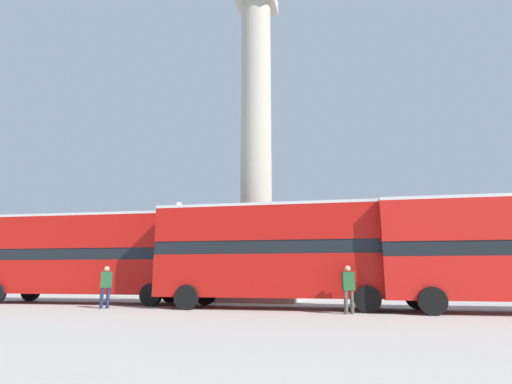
{
  "coord_description": "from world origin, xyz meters",
  "views": [
    {
      "loc": [
        5.14,
        -22.45,
        1.47
      ],
      "look_at": [
        0.0,
        0.0,
        6.16
      ],
      "focal_mm": 28.0,
      "sensor_mm": 36.0,
      "label": 1
    }
  ],
  "objects_px": {
    "equestrian_statue": "(148,272)",
    "pedestrian_by_plinth": "(106,284)",
    "bus_a": "(89,254)",
    "street_lamp": "(177,250)",
    "pedestrian_near_lamp": "(348,286)",
    "bus_c": "(277,251)",
    "monument_column": "(256,166)"
  },
  "relations": [
    {
      "from": "street_lamp",
      "to": "pedestrian_by_plinth",
      "type": "height_order",
      "value": "street_lamp"
    },
    {
      "from": "monument_column",
      "to": "bus_c",
      "type": "distance_m",
      "value": 7.76
    },
    {
      "from": "street_lamp",
      "to": "pedestrian_by_plinth",
      "type": "distance_m",
      "value": 5.08
    },
    {
      "from": "equestrian_statue",
      "to": "pedestrian_by_plinth",
      "type": "bearing_deg",
      "value": -72.23
    },
    {
      "from": "bus_c",
      "to": "pedestrian_by_plinth",
      "type": "xyz_separation_m",
      "value": [
        -7.17,
        -1.6,
        -1.41
      ]
    },
    {
      "from": "pedestrian_near_lamp",
      "to": "monument_column",
      "type": "bearing_deg",
      "value": -81.45
    },
    {
      "from": "bus_c",
      "to": "equestrian_statue",
      "type": "relative_size",
      "value": 1.81
    },
    {
      "from": "street_lamp",
      "to": "bus_c",
      "type": "bearing_deg",
      "value": -26.77
    },
    {
      "from": "bus_c",
      "to": "pedestrian_by_plinth",
      "type": "relative_size",
      "value": 5.89
    },
    {
      "from": "equestrian_statue",
      "to": "pedestrian_near_lamp",
      "type": "relative_size",
      "value": 3.28
    },
    {
      "from": "monument_column",
      "to": "pedestrian_by_plinth",
      "type": "bearing_deg",
      "value": -126.37
    },
    {
      "from": "equestrian_statue",
      "to": "street_lamp",
      "type": "distance_m",
      "value": 8.33
    },
    {
      "from": "pedestrian_by_plinth",
      "to": "pedestrian_near_lamp",
      "type": "bearing_deg",
      "value": 141.77
    },
    {
      "from": "bus_a",
      "to": "equestrian_statue",
      "type": "xyz_separation_m",
      "value": [
        -1.27,
        8.74,
        -0.87
      ]
    },
    {
      "from": "bus_a",
      "to": "street_lamp",
      "type": "relative_size",
      "value": 2.17
    },
    {
      "from": "equestrian_statue",
      "to": "pedestrian_by_plinth",
      "type": "xyz_separation_m",
      "value": [
        3.94,
        -11.14,
        -0.54
      ]
    },
    {
      "from": "equestrian_statue",
      "to": "pedestrian_near_lamp",
      "type": "distance_m",
      "value": 18.03
    },
    {
      "from": "bus_c",
      "to": "pedestrian_by_plinth",
      "type": "distance_m",
      "value": 7.48
    },
    {
      "from": "bus_a",
      "to": "equestrian_statue",
      "type": "bearing_deg",
      "value": 94.86
    },
    {
      "from": "monument_column",
      "to": "bus_c",
      "type": "bearing_deg",
      "value": -67.77
    },
    {
      "from": "street_lamp",
      "to": "pedestrian_by_plinth",
      "type": "xyz_separation_m",
      "value": [
        -1.15,
        -4.64,
        -1.72
      ]
    },
    {
      "from": "equestrian_statue",
      "to": "pedestrian_near_lamp",
      "type": "xyz_separation_m",
      "value": [
        14.06,
        -11.28,
        -0.55
      ]
    },
    {
      "from": "pedestrian_by_plinth",
      "to": "equestrian_statue",
      "type": "bearing_deg",
      "value": -108.0
    },
    {
      "from": "bus_a",
      "to": "bus_c",
      "type": "relative_size",
      "value": 1.12
    },
    {
      "from": "bus_c",
      "to": "equestrian_statue",
      "type": "height_order",
      "value": "equestrian_statue"
    },
    {
      "from": "equestrian_statue",
      "to": "pedestrian_by_plinth",
      "type": "distance_m",
      "value": 11.83
    },
    {
      "from": "pedestrian_near_lamp",
      "to": "pedestrian_by_plinth",
      "type": "height_order",
      "value": "pedestrian_by_plinth"
    },
    {
      "from": "bus_a",
      "to": "street_lamp",
      "type": "bearing_deg",
      "value": 27.04
    },
    {
      "from": "monument_column",
      "to": "pedestrian_by_plinth",
      "type": "height_order",
      "value": "monument_column"
    },
    {
      "from": "bus_c",
      "to": "pedestrian_near_lamp",
      "type": "xyz_separation_m",
      "value": [
        2.95,
        -1.74,
        -1.42
      ]
    },
    {
      "from": "monument_column",
      "to": "bus_c",
      "type": "height_order",
      "value": "monument_column"
    },
    {
      "from": "pedestrian_by_plinth",
      "to": "bus_a",
      "type": "bearing_deg",
      "value": -79.47
    }
  ]
}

